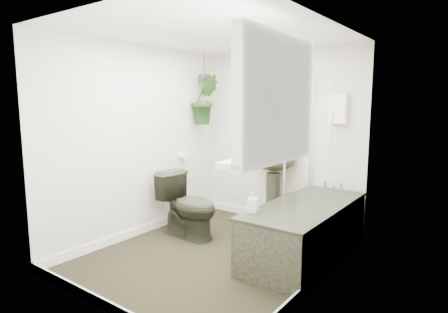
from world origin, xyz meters
The scene contains 22 objects.
floor centered at (0.00, 0.00, -0.01)m, with size 2.30×2.80×0.02m, color black.
ceiling centered at (0.00, 0.00, 2.31)m, with size 2.30×2.80×0.02m, color white.
wall_back centered at (0.00, 1.41, 1.15)m, with size 2.30×0.02×2.30m, color silver.
wall_front centered at (0.00, -1.41, 1.15)m, with size 2.30×0.02×2.30m, color silver.
wall_left centered at (-1.16, 0.00, 1.15)m, with size 0.02×2.80×2.30m, color silver.
wall_right centered at (1.16, 0.00, 1.15)m, with size 0.02×2.80×2.30m, color silver.
skirting centered at (0.00, 0.00, 0.05)m, with size 2.30×2.80×0.10m, color white.
bathtub centered at (0.80, 0.50, 0.29)m, with size 0.72×1.72×0.58m, color #25291C, non-canonical shape.
bath_screen centered at (0.47, 0.99, 1.28)m, with size 0.04×0.72×1.40m, color silver, non-canonical shape.
shower_box centered at (0.80, 1.34, 1.55)m, with size 0.20×0.10×0.35m, color white.
oval_mirror centered at (0.00, 1.37, 1.50)m, with size 0.46×0.03×0.62m, color beige.
wall_sconce centered at (-0.40, 1.36, 1.40)m, with size 0.04×0.04×0.22m, color black.
toilet_roll_holder centered at (-1.10, 0.70, 0.90)m, with size 0.11×0.11×0.11m, color white.
window_recess centered at (1.09, -0.70, 1.65)m, with size 0.08×1.00×0.90m, color white.
window_sill centered at (1.02, -0.70, 1.23)m, with size 0.18×1.00×0.04m, color white.
window_blinds centered at (1.04, -0.70, 1.65)m, with size 0.01×0.86×0.76m, color white.
toilet centered at (-0.60, 0.25, 0.39)m, with size 0.44×0.77×0.79m, color #25291C.
pedestal_sink centered at (0.00, 1.24, 0.50)m, with size 0.59×0.50×1.00m, color #25291C, non-canonical shape.
sill_plant centered at (1.01, -0.40, 1.38)m, with size 0.23×0.20×0.26m, color black.
hanging_plant centered at (-0.97, 1.01, 1.66)m, with size 0.37×0.30×0.68m, color black.
soap_bottle centered at (0.51, -0.08, 0.68)m, with size 0.09×0.09×0.20m, color black.
hanging_pot centered at (-0.97, 1.01, 1.94)m, with size 0.16×0.16×0.12m, color #30291F.
Camera 1 is at (2.35, -3.03, 1.63)m, focal length 30.00 mm.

